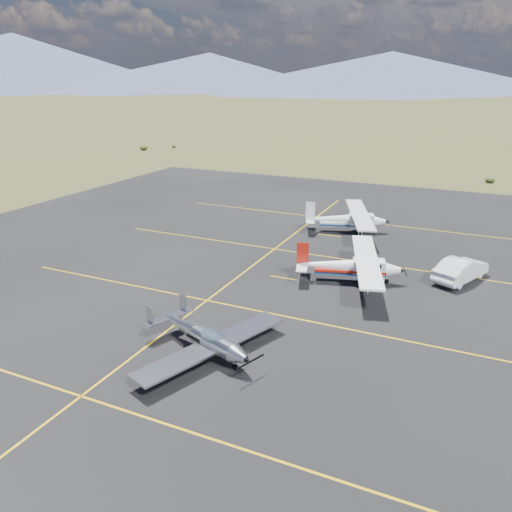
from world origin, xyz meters
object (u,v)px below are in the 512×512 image
Objects in this scene: aircraft_cessna at (350,266)px; aircraft_low_wing at (205,337)px; aircraft_plain at (347,219)px; sedan at (461,269)px.

aircraft_low_wing is at bearing -125.58° from aircraft_cessna.
aircraft_plain is 2.15× the size of sedan.
aircraft_low_wing is 19.25m from sedan.
aircraft_plain is (-3.25, 11.34, 0.03)m from aircraft_cessna.
aircraft_cessna reaches higher than sedan.
aircraft_cessna is 0.99× the size of aircraft_plain.
aircraft_cessna is 2.13× the size of sedan.
aircraft_low_wing reaches higher than sedan.
aircraft_plain reaches higher than aircraft_low_wing.
aircraft_cessna is at bearing 50.67° from sedan.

